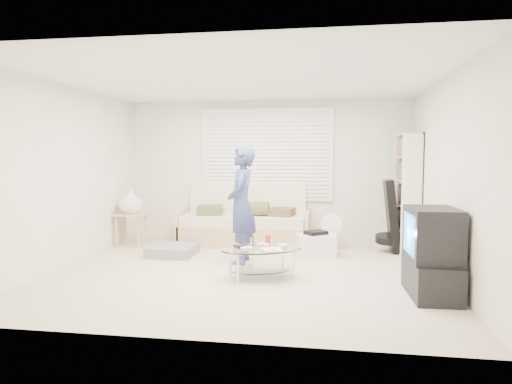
% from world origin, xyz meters
% --- Properties ---
extents(ground, '(5.00, 5.00, 0.00)m').
position_xyz_m(ground, '(0.00, 0.00, 0.00)').
color(ground, '#BCAA92').
rests_on(ground, ground).
extents(room_shell, '(5.02, 4.52, 2.51)m').
position_xyz_m(room_shell, '(0.00, 0.48, 1.63)').
color(room_shell, beige).
rests_on(room_shell, ground).
extents(window_blinds, '(2.32, 0.08, 1.62)m').
position_xyz_m(window_blinds, '(0.00, 2.20, 1.55)').
color(window_blinds, silver).
rests_on(window_blinds, ground).
extents(futon_sofa, '(2.22, 0.90, 1.09)m').
position_xyz_m(futon_sofa, '(-0.33, 1.88, 0.36)').
color(futon_sofa, tan).
rests_on(futon_sofa, ground).
extents(grey_floor_pillow, '(0.69, 0.69, 0.15)m').
position_xyz_m(grey_floor_pillow, '(-1.28, 0.84, 0.08)').
color(grey_floor_pillow, slate).
rests_on(grey_floor_pillow, ground).
extents(side_table, '(0.49, 0.40, 0.97)m').
position_xyz_m(side_table, '(-2.22, 1.45, 0.72)').
color(side_table, tan).
rests_on(side_table, ground).
extents(bookshelf, '(0.30, 0.79, 1.89)m').
position_xyz_m(bookshelf, '(2.32, 1.71, 0.94)').
color(bookshelf, white).
rests_on(bookshelf, ground).
extents(guitar_case, '(0.41, 0.42, 1.13)m').
position_xyz_m(guitar_case, '(2.07, 1.58, 0.50)').
color(guitar_case, black).
rests_on(guitar_case, ground).
extents(floor_fan, '(0.37, 0.24, 0.60)m').
position_xyz_m(floor_fan, '(1.14, 1.66, 0.35)').
color(floor_fan, white).
rests_on(floor_fan, ground).
extents(storage_bin, '(0.63, 0.51, 0.39)m').
position_xyz_m(storage_bin, '(0.90, 1.11, 0.18)').
color(storage_bin, white).
rests_on(storage_bin, ground).
extents(tv_unit, '(0.52, 0.91, 0.97)m').
position_xyz_m(tv_unit, '(2.20, -0.68, 0.47)').
color(tv_unit, black).
rests_on(tv_unit, ground).
extents(coffee_table, '(1.21, 1.03, 0.51)m').
position_xyz_m(coffee_table, '(0.26, -0.24, 0.31)').
color(coffee_table, silver).
rests_on(coffee_table, ground).
extents(standing_person, '(0.43, 0.63, 1.67)m').
position_xyz_m(standing_person, '(-0.14, 0.53, 0.84)').
color(standing_person, '#34456D').
rests_on(standing_person, ground).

